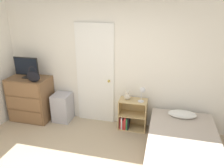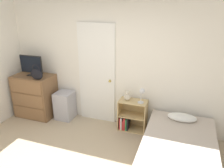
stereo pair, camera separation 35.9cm
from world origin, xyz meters
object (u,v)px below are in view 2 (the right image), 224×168
bookshelf (130,117)px  desk_lamp (142,93)px  dresser (35,96)px  teddy_bear (127,96)px  handbag (37,74)px  bed (178,152)px  storage_bin (65,105)px  tv (31,65)px

bookshelf → desk_lamp: bearing=-13.0°
dresser → teddy_bear: size_ratio=4.73×
teddy_bear → handbag: bearing=-170.3°
bed → storage_bin: bearing=163.6°
tv → teddy_bear: tv is taller
teddy_bear → dresser: bearing=-176.7°
dresser → bed: size_ratio=0.51×
bookshelf → bed: bookshelf is taller
tv → bookshelf: size_ratio=0.85×
handbag → teddy_bear: 1.90m
dresser → bookshelf: (2.18, 0.13, -0.21)m
tv → desk_lamp: (2.42, 0.06, -0.33)m
teddy_bear → bed: (1.06, -0.76, -0.50)m
storage_bin → dresser: bearing=-172.8°
dresser → desk_lamp: bearing=1.8°
dresser → teddy_bear: bearing=3.3°
handbag → storage_bin: size_ratio=0.53×
desk_lamp → bookshelf: bearing=167.0°
storage_bin → bed: 2.58m
dresser → desk_lamp: (2.40, 0.08, 0.38)m
tv → storage_bin: (0.71, 0.07, -0.88)m
storage_bin → handbag: bearing=-146.9°
handbag → teddy_bear: bearing=9.7°
storage_bin → bookshelf: bookshelf is taller
dresser → handbag: size_ratio=2.95×
teddy_bear → bed: size_ratio=0.11×
bookshelf → teddy_bear: bearing=-175.7°
teddy_bear → bed: teddy_bear is taller
storage_bin → bed: storage_bin is taller
storage_bin → desk_lamp: bearing=-0.4°
dresser → bookshelf: 2.20m
handbag → teddy_bear: size_ratio=1.61×
tv → bed: 3.39m
desk_lamp → tv: bearing=-178.6°
tv → teddy_bear: 2.18m
dresser → bed: dresser is taller
handbag → desk_lamp: handbag is taller
bookshelf → desk_lamp: size_ratio=2.08×
tv → teddy_bear: bearing=2.7°
tv → handbag: tv is taller
bookshelf → bed: size_ratio=0.34×
tv → desk_lamp: bearing=1.4°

